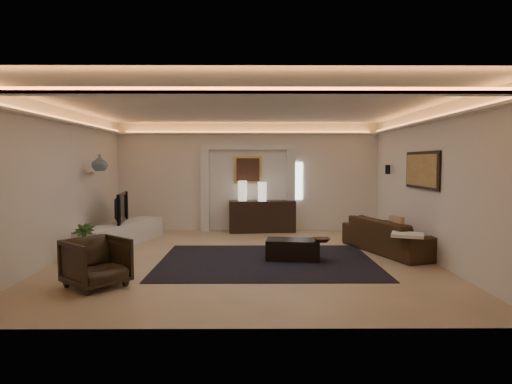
{
  "coord_description": "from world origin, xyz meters",
  "views": [
    {
      "loc": [
        0.15,
        -8.26,
        1.87
      ],
      "look_at": [
        0.2,
        0.6,
        1.25
      ],
      "focal_mm": 30.58,
      "sensor_mm": 36.0,
      "label": 1
    }
  ],
  "objects_px": {
    "armchair": "(96,262)",
    "console": "(262,217)",
    "coffee_table": "(293,249)",
    "sofa": "(391,236)"
  },
  "relations": [
    {
      "from": "coffee_table",
      "to": "armchair",
      "type": "bearing_deg",
      "value": -143.05
    },
    {
      "from": "coffee_table",
      "to": "sofa",
      "type": "bearing_deg",
      "value": 25.73
    },
    {
      "from": "armchair",
      "to": "console",
      "type": "bearing_deg",
      "value": 14.48
    },
    {
      "from": "sofa",
      "to": "coffee_table",
      "type": "bearing_deg",
      "value": 89.84
    },
    {
      "from": "console",
      "to": "armchair",
      "type": "height_order",
      "value": "console"
    },
    {
      "from": "sofa",
      "to": "armchair",
      "type": "xyz_separation_m",
      "value": [
        -5.18,
        -2.49,
        0.03
      ]
    },
    {
      "from": "console",
      "to": "armchair",
      "type": "distance_m",
      "value": 5.71
    },
    {
      "from": "console",
      "to": "coffee_table",
      "type": "distance_m",
      "value": 3.37
    },
    {
      "from": "console",
      "to": "coffee_table",
      "type": "relative_size",
      "value": 1.74
    },
    {
      "from": "coffee_table",
      "to": "armchair",
      "type": "distance_m",
      "value": 3.57
    }
  ]
}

